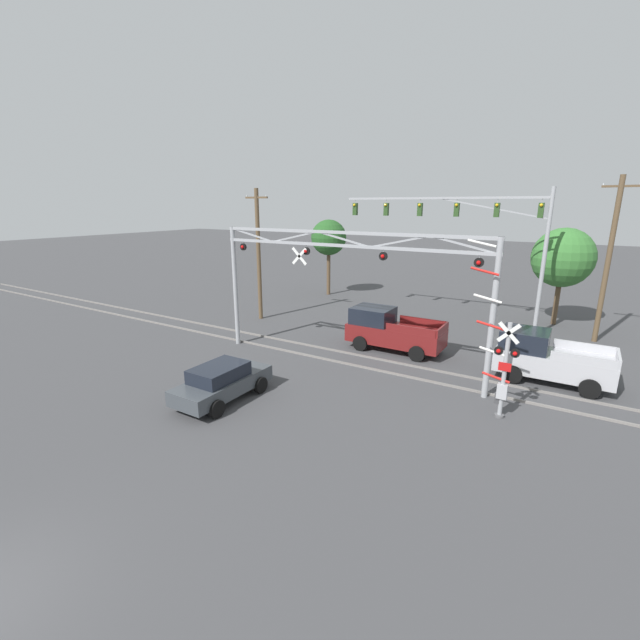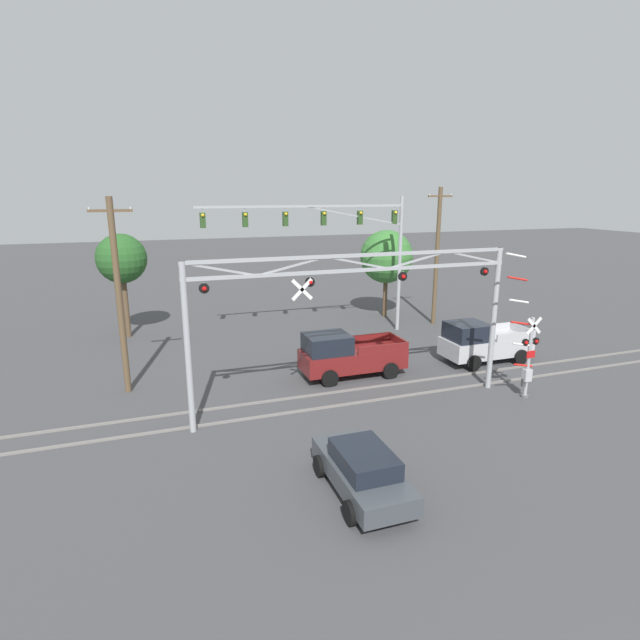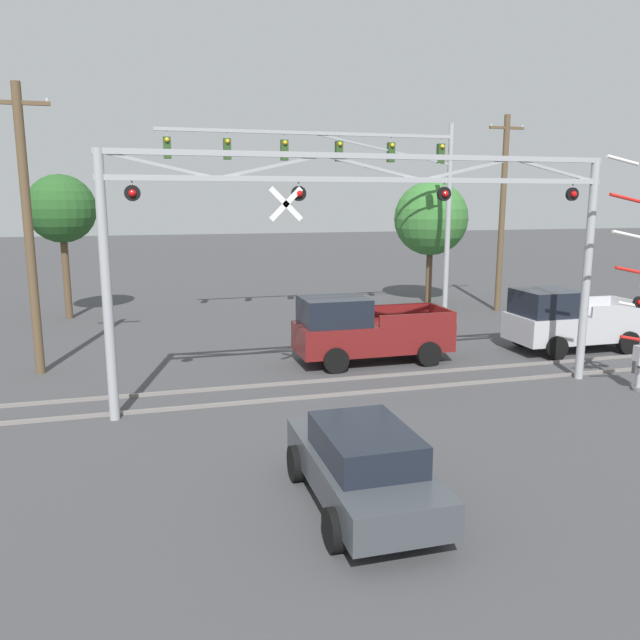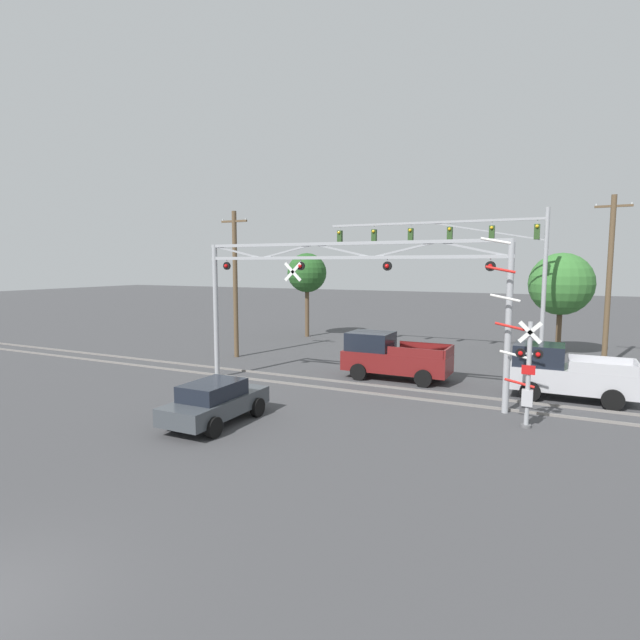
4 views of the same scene
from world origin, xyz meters
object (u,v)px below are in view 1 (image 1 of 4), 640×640
crossing_gantry (342,273)px  sedan_waiting (222,382)px  utility_pole_right (608,259)px  pickup_truck_following (546,358)px  utility_pole_left (259,254)px  traffic_signal_span (481,228)px  pickup_truck_lead (390,330)px  background_tree_far_left_verge (329,238)px  background_tree_beyond_span (563,258)px  crossing_signal_mast (501,365)px

crossing_gantry → sedan_waiting: size_ratio=3.22×
utility_pole_right → pickup_truck_following: bearing=-104.0°
pickup_truck_following → utility_pole_left: (-18.05, 1.87, 3.45)m
crossing_gantry → utility_pole_right: utility_pole_right is taller
traffic_signal_span → pickup_truck_lead: 9.24m
pickup_truck_following → sedan_waiting: pickup_truck_following is taller
pickup_truck_following → background_tree_far_left_verge: bearing=147.6°
sedan_waiting → background_tree_beyond_span: bearing=61.9°
pickup_truck_lead → utility_pole_right: bearing=38.3°
crossing_gantry → pickup_truck_following: bearing=20.1°
crossing_gantry → background_tree_beyond_span: size_ratio=2.18×
crossing_signal_mast → pickup_truck_lead: size_ratio=1.27×
utility_pole_left → utility_pole_right: size_ratio=0.95×
pickup_truck_lead → utility_pole_left: size_ratio=0.59×
sedan_waiting → background_tree_far_left_verge: 22.27m
crossing_gantry → pickup_truck_lead: size_ratio=2.68×
sedan_waiting → background_tree_far_left_verge: size_ratio=0.66×
pickup_truck_lead → background_tree_far_left_verge: background_tree_far_left_verge is taller
pickup_truck_lead → background_tree_far_left_verge: bearing=133.3°
crossing_gantry → utility_pole_right: 15.60m
utility_pole_left → background_tree_beyond_span: size_ratio=1.38×
crossing_signal_mast → utility_pole_left: 18.22m
pickup_truck_following → pickup_truck_lead: bearing=177.1°
utility_pole_left → pickup_truck_following: bearing=-5.9°
traffic_signal_span → background_tree_beyond_span: (4.54, 3.57, -1.91)m
utility_pole_left → background_tree_far_left_verge: utility_pole_left is taller
utility_pole_right → background_tree_beyond_span: (-2.33, 2.97, -0.37)m
sedan_waiting → crossing_signal_mast: bearing=24.1°
crossing_gantry → crossing_signal_mast: bearing=-11.4°
crossing_signal_mast → pickup_truck_lead: (-6.46, 5.12, -0.97)m
pickup_truck_following → background_tree_beyond_span: bearing=91.7°
traffic_signal_span → utility_pole_left: (-13.19, -5.58, -1.80)m
sedan_waiting → crossing_gantry: bearing=68.7°
sedan_waiting → background_tree_beyond_span: size_ratio=0.68×
utility_pole_left → crossing_gantry: bearing=-28.8°
sedan_waiting → pickup_truck_following: bearing=39.4°
sedan_waiting → utility_pole_left: (-6.96, 10.99, 3.76)m
crossing_gantry → utility_pole_left: size_ratio=1.57×
background_tree_far_left_verge → crossing_gantry: bearing=-57.4°
pickup_truck_following → utility_pole_left: 18.47m
crossing_signal_mast → utility_pole_left: (-16.80, 6.60, 2.48)m
traffic_signal_span → background_tree_far_left_verge: traffic_signal_span is taller
crossing_signal_mast → background_tree_far_left_verge: 23.70m
pickup_truck_lead → pickup_truck_following: size_ratio=1.08×
sedan_waiting → utility_pole_right: size_ratio=0.46×
crossing_signal_mast → traffic_signal_span: (-3.62, 12.18, 4.28)m
pickup_truck_following → utility_pole_left: bearing=174.1°
traffic_signal_span → pickup_truck_lead: size_ratio=2.52×
crossing_gantry → crossing_signal_mast: size_ratio=2.11×
pickup_truck_lead → pickup_truck_following: bearing=-2.9°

